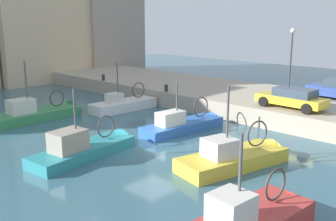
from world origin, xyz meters
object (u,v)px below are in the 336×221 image
mooring_bollard_south (166,88)px  mooring_bollard_mid (103,77)px  fishing_boat_yellow (239,162)px  quay_streetlamp (291,50)px  fishing_boat_green (42,117)px  parked_car_yellow (292,98)px  fishing_boat_teal (89,152)px  fishing_boat_blue (187,128)px  fishing_boat_white (127,108)px

mooring_bollard_south → mooring_bollard_mid: (0.00, 8.00, 0.00)m
fishing_boat_yellow → quay_streetlamp: size_ratio=1.35×
fishing_boat_green → parked_car_yellow: size_ratio=1.54×
fishing_boat_teal → fishing_boat_blue: bearing=-5.1°
parked_car_yellow → fishing_boat_yellow: bearing=-170.1°
fishing_boat_teal → fishing_boat_yellow: bearing=-57.0°
mooring_bollard_south → quay_streetlamp: bearing=-52.3°
fishing_boat_yellow → mooring_bollard_south: (6.57, 11.10, 1.36)m
fishing_boat_white → quay_streetlamp: bearing=-46.3°
fishing_boat_yellow → parked_car_yellow: bearing=9.9°
fishing_boat_yellow → quay_streetlamp: 13.51m
fishing_boat_white → mooring_bollard_south: (2.74, -1.47, 1.39)m
fishing_boat_blue → mooring_bollard_south: size_ratio=11.76×
fishing_boat_white → fishing_boat_yellow: bearing=-107.0°
mooring_bollard_south → fishing_boat_blue: bearing=-125.1°
fishing_boat_teal → fishing_boat_white: size_ratio=1.09×
fishing_boat_white → parked_car_yellow: (4.06, -11.18, 1.78)m
fishing_boat_teal → fishing_boat_white: (7.89, 6.32, -0.07)m
fishing_boat_blue → parked_car_yellow: (5.16, -4.25, 1.75)m
fishing_boat_teal → mooring_bollard_mid: fishing_boat_teal is taller
fishing_boat_yellow → fishing_boat_white: fishing_boat_yellow is taller
fishing_boat_yellow → mooring_bollard_south: size_ratio=11.82×
fishing_boat_green → quay_streetlamp: bearing=-37.5°
fishing_boat_yellow → fishing_boat_teal: bearing=123.0°
fishing_boat_blue → mooring_bollard_south: 6.82m
fishing_boat_teal → fishing_boat_green: (2.03, 8.49, -0.03)m
fishing_boat_green → mooring_bollard_south: size_ratio=12.21×
parked_car_yellow → mooring_bollard_south: (-1.32, 9.71, -0.40)m
mooring_bollard_mid → parked_car_yellow: bearing=-85.7°
fishing_boat_blue → mooring_bollard_mid: fishing_boat_blue is taller
parked_car_yellow → mooring_bollard_south: bearing=97.7°
fishing_boat_blue → parked_car_yellow: bearing=-39.5°
fishing_boat_teal → fishing_boat_green: fishing_boat_green is taller
fishing_boat_blue → mooring_bollard_mid: (3.84, 13.47, 1.35)m
fishing_boat_blue → quay_streetlamp: quay_streetlamp is taller
parked_car_yellow → mooring_bollard_mid: size_ratio=7.92×
fishing_boat_green → mooring_bollard_south: 9.43m
fishing_boat_blue → fishing_boat_green: 10.27m
fishing_boat_green → parked_car_yellow: (9.92, -13.35, 1.74)m
fishing_boat_green → mooring_bollard_south: (8.60, -3.63, 1.35)m
fishing_boat_yellow → parked_car_yellow: 8.20m
fishing_boat_blue → fishing_boat_white: size_ratio=1.07×
fishing_boat_white → mooring_bollard_mid: fishing_boat_white is taller
fishing_boat_green → quay_streetlamp: (14.25, -10.93, 4.33)m
fishing_boat_yellow → fishing_boat_teal: size_ratio=0.98×
fishing_boat_teal → mooring_bollard_mid: bearing=50.4°
fishing_boat_white → mooring_bollard_mid: size_ratio=11.03×
mooring_bollard_mid → fishing_boat_teal: bearing=-129.6°
fishing_boat_yellow → parked_car_yellow: size_ratio=1.49×
fishing_boat_white → mooring_bollard_mid: bearing=67.2°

